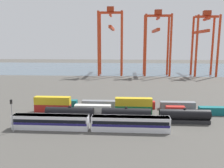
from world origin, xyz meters
TOP-DOWN VIEW (x-y plane):
  - ground_plane at (0.00, 40.00)m, footprint 420.00×420.00m
  - harbour_water at (0.00, 135.04)m, footprint 400.00×110.00m
  - passenger_train at (-17.37, -23.99)m, footprint 42.07×3.14m
  - freight_tank_row at (-7.75, -16.57)m, footprint 48.31×2.95m
  - signal_mast at (-37.29, -26.77)m, footprint 0.36×0.60m
  - shipping_container_0 at (-32.66, -8.08)m, footprint 12.10×2.44m
  - shipping_container_1 at (-32.66, -8.08)m, footprint 12.10×2.44m
  - shipping_container_2 at (-19.02, -8.08)m, footprint 12.10×2.44m
  - shipping_container_3 at (-5.39, -8.08)m, footprint 12.10×2.44m
  - shipping_container_4 at (-5.39, -8.08)m, footprint 12.10×2.44m
  - shipping_container_5 at (8.25, -8.08)m, footprint 6.04×2.44m
  - shipping_container_6 at (21.89, -8.08)m, footprint 12.10×2.44m
  - shipping_container_7 at (-31.72, -1.96)m, footprint 12.10×2.44m
  - shipping_container_8 at (-17.73, -1.96)m, footprint 12.10×2.44m
  - shipping_container_9 at (-3.74, -1.96)m, footprint 12.10×2.44m
  - shipping_container_10 at (10.25, -1.96)m, footprint 12.10×2.44m
  - gantry_crane_west at (-19.80, 90.33)m, footprint 17.86×41.25m
  - gantry_crane_central at (13.45, 89.73)m, footprint 18.79×37.18m
  - gantry_crane_east at (46.71, 89.97)m, footprint 16.02×38.34m

SIDE VIEW (x-z plane):
  - ground_plane at x=0.00m, z-range 0.00..0.00m
  - harbour_water at x=0.00m, z-range 0.00..0.01m
  - shipping_container_0 at x=-32.66m, z-range 0.00..2.60m
  - shipping_container_2 at x=-19.02m, z-range 0.00..2.60m
  - shipping_container_3 at x=-5.39m, z-range 0.00..2.60m
  - shipping_container_5 at x=8.25m, z-range 0.00..2.60m
  - shipping_container_6 at x=21.89m, z-range 0.00..2.60m
  - shipping_container_7 at x=-31.72m, z-range 0.00..2.60m
  - shipping_container_8 at x=-17.73m, z-range 0.00..2.60m
  - shipping_container_9 at x=-3.74m, z-range 0.00..2.60m
  - shipping_container_10 at x=10.25m, z-range 0.00..2.60m
  - freight_tank_row at x=-7.75m, z-range -0.11..4.30m
  - passenger_train at x=-17.37m, z-range 0.19..4.09m
  - shipping_container_1 at x=-32.66m, z-range 2.60..5.20m
  - shipping_container_4 at x=-5.39m, z-range 2.60..5.20m
  - signal_mast at x=-37.29m, z-range 1.21..9.91m
  - gantry_crane_east at x=46.71m, z-range 4.65..49.64m
  - gantry_crane_central at x=13.45m, z-range 4.85..50.68m
  - gantry_crane_west at x=-19.80m, z-range 5.13..53.29m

